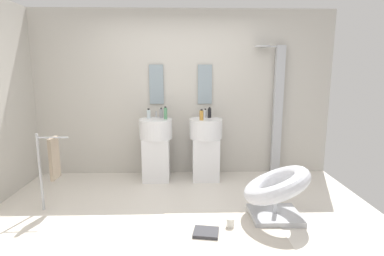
# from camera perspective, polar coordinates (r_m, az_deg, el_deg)

# --- Properties ---
(ground_plane) EXTENTS (4.80, 3.60, 0.04)m
(ground_plane) POSITION_cam_1_polar(r_m,az_deg,el_deg) (3.66, -2.21, -16.76)
(ground_plane) COLOR silver
(rear_partition) EXTENTS (4.80, 0.10, 2.60)m
(rear_partition) POSITION_cam_1_polar(r_m,az_deg,el_deg) (4.91, -2.11, 6.42)
(rear_partition) COLOR beige
(rear_partition) RESTS_ON ground_plane
(pedestal_sink_left) EXTENTS (0.50, 0.50, 1.05)m
(pedestal_sink_left) POSITION_cam_1_polar(r_m,az_deg,el_deg) (4.70, -6.74, -3.48)
(pedestal_sink_left) COLOR white
(pedestal_sink_left) RESTS_ON ground_plane
(pedestal_sink_right) EXTENTS (0.50, 0.50, 1.05)m
(pedestal_sink_right) POSITION_cam_1_polar(r_m,az_deg,el_deg) (4.69, 2.58, -3.44)
(pedestal_sink_right) COLOR white
(pedestal_sink_right) RESTS_ON ground_plane
(vanity_mirror_left) EXTENTS (0.22, 0.03, 0.61)m
(vanity_mirror_left) POSITION_cam_1_polar(r_m,az_deg,el_deg) (4.85, -6.68, 8.12)
(vanity_mirror_left) COLOR #8C9EA8
(vanity_mirror_right) EXTENTS (0.22, 0.03, 0.61)m
(vanity_mirror_right) POSITION_cam_1_polar(r_m,az_deg,el_deg) (4.84, 2.42, 8.18)
(vanity_mirror_right) COLOR #8C9EA8
(shower_column) EXTENTS (0.49, 0.24, 2.05)m
(shower_column) POSITION_cam_1_polar(r_m,az_deg,el_deg) (5.04, 15.62, 3.61)
(shower_column) COLOR #B7BABF
(shower_column) RESTS_ON ground_plane
(lounge_chair) EXTENTS (1.01, 1.01, 0.65)m
(lounge_chair) POSITION_cam_1_polar(r_m,az_deg,el_deg) (3.64, 15.50, -10.93)
(lounge_chair) COLOR #B7BABF
(lounge_chair) RESTS_ON ground_plane
(towel_rack) EXTENTS (0.37, 0.22, 0.95)m
(towel_rack) POSITION_cam_1_polar(r_m,az_deg,el_deg) (3.98, -24.76, -5.47)
(towel_rack) COLOR #B7BABF
(towel_rack) RESTS_ON ground_plane
(area_rug) EXTENTS (1.28, 0.90, 0.01)m
(area_rug) POSITION_cam_1_polar(r_m,az_deg,el_deg) (3.38, 5.74, -18.85)
(area_rug) COLOR beige
(area_rug) RESTS_ON ground_plane
(magazine_charcoal) EXTENTS (0.29, 0.26, 0.03)m
(magazine_charcoal) POSITION_cam_1_polar(r_m,az_deg,el_deg) (3.32, 2.64, -18.95)
(magazine_charcoal) COLOR #38383D
(magazine_charcoal) RESTS_ON area_rug
(coffee_mug) EXTENTS (0.08, 0.08, 0.10)m
(coffee_mug) POSITION_cam_1_polar(r_m,az_deg,el_deg) (3.46, 7.21, -17.13)
(coffee_mug) COLOR white
(coffee_mug) RESTS_ON area_rug
(soap_bottle_clear) EXTENTS (0.06, 0.06, 0.15)m
(soap_bottle_clear) POSITION_cam_1_polar(r_m,az_deg,el_deg) (4.69, -8.13, 2.65)
(soap_bottle_clear) COLOR silver
(soap_bottle_clear) RESTS_ON pedestal_sink_left
(soap_bottle_white) EXTENTS (0.05, 0.05, 0.14)m
(soap_bottle_white) POSITION_cam_1_polar(r_m,az_deg,el_deg) (4.75, 2.52, 2.76)
(soap_bottle_white) COLOR white
(soap_bottle_white) RESTS_ON pedestal_sink_right
(soap_bottle_grey) EXTENTS (0.05, 0.05, 0.16)m
(soap_bottle_grey) POSITION_cam_1_polar(r_m,az_deg,el_deg) (4.71, -5.79, 2.77)
(soap_bottle_grey) COLOR #99999E
(soap_bottle_grey) RESTS_ON pedestal_sink_left
(soap_bottle_amber) EXTENTS (0.06, 0.06, 0.16)m
(soap_bottle_amber) POSITION_cam_1_polar(r_m,az_deg,el_deg) (4.47, 1.78, 2.42)
(soap_bottle_amber) COLOR #C68C38
(soap_bottle_amber) RESTS_ON pedestal_sink_right
(soap_bottle_green) EXTENTS (0.05, 0.05, 0.19)m
(soap_bottle_green) POSITION_cam_1_polar(r_m,az_deg,el_deg) (4.58, -4.99, 2.78)
(soap_bottle_green) COLOR #59996B
(soap_bottle_green) RESTS_ON pedestal_sink_left
(soap_bottle_black) EXTENTS (0.05, 0.05, 0.17)m
(soap_bottle_black) POSITION_cam_1_polar(r_m,az_deg,el_deg) (4.70, 3.30, 2.85)
(soap_bottle_black) COLOR black
(soap_bottle_black) RESTS_ON pedestal_sink_right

